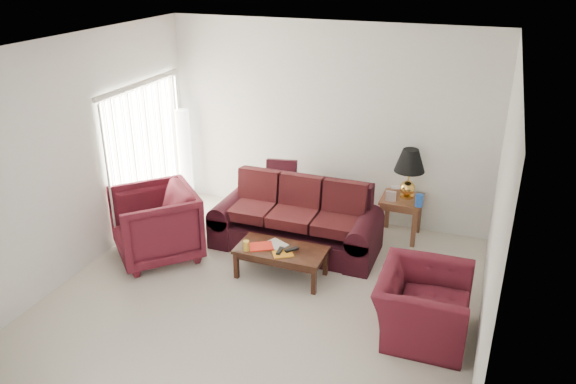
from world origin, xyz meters
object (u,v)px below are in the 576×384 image
object	(u,v)px
armchair_right	(423,305)
coffee_table	(281,263)
armchair_left	(155,224)
end_table	(400,217)
floor_lamp	(185,156)
sofa	(295,217)

from	to	relation	value
armchair_right	coffee_table	distance (m)	1.95
armchair_left	armchair_right	xyz separation A→B (m)	(3.64, -0.41, -0.13)
end_table	floor_lamp	size ratio (longest dim) A/B	0.40
armchair_left	coffee_table	distance (m)	1.80
end_table	coffee_table	bearing A→B (deg)	-126.92
end_table	armchair_right	xyz separation A→B (m)	(0.63, -2.17, 0.05)
floor_lamp	armchair_left	distance (m)	1.92
coffee_table	floor_lamp	bearing A→B (deg)	167.44
sofa	floor_lamp	distance (m)	2.46
sofa	end_table	world-z (taller)	sofa
coffee_table	armchair_left	bearing A→B (deg)	-153.04
armchair_left	sofa	bearing A→B (deg)	71.92
floor_lamp	armchair_right	bearing A→B (deg)	-27.76
armchair_left	coffee_table	world-z (taller)	armchair_left
sofa	floor_lamp	world-z (taller)	floor_lamp
sofa	coffee_table	size ratio (longest dim) A/B	2.02
floor_lamp	armchair_right	xyz separation A→B (m)	(4.22, -2.22, -0.43)
armchair_right	coffee_table	size ratio (longest dim) A/B	0.96
end_table	armchair_left	distance (m)	3.49
armchair_right	coffee_table	bearing A→B (deg)	73.24
armchair_left	end_table	bearing A→B (deg)	74.16
end_table	coffee_table	size ratio (longest dim) A/B	0.55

